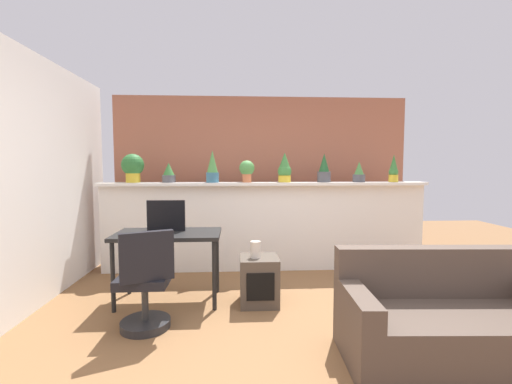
# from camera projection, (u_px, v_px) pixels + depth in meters

# --- Properties ---
(ground_plane) EXTENTS (12.00, 12.00, 0.00)m
(ground_plane) POSITION_uv_depth(u_px,v_px,m) (285.00, 341.00, 2.87)
(ground_plane) COLOR brown
(divider_wall) EXTENTS (4.45, 0.16, 1.19)m
(divider_wall) POSITION_uv_depth(u_px,v_px,m) (265.00, 228.00, 4.81)
(divider_wall) COLOR white
(divider_wall) RESTS_ON ground
(plant_shelf) EXTENTS (4.45, 0.30, 0.04)m
(plant_shelf) POSITION_uv_depth(u_px,v_px,m) (265.00, 184.00, 4.73)
(plant_shelf) COLOR white
(plant_shelf) RESTS_ON divider_wall
(brick_wall_behind) EXTENTS (4.45, 0.10, 2.50)m
(brick_wall_behind) POSITION_uv_depth(u_px,v_px,m) (262.00, 179.00, 5.36)
(brick_wall_behind) COLOR #AD664C
(brick_wall_behind) RESTS_ON ground
(potted_plant_0) EXTENTS (0.30, 0.30, 0.39)m
(potted_plant_0) POSITION_uv_depth(u_px,v_px,m) (133.00, 167.00, 4.64)
(potted_plant_0) COLOR gold
(potted_plant_0) RESTS_ON plant_shelf
(potted_plant_1) EXTENTS (0.18, 0.18, 0.27)m
(potted_plant_1) POSITION_uv_depth(u_px,v_px,m) (169.00, 173.00, 4.65)
(potted_plant_1) COLOR #4C4C51
(potted_plant_1) RESTS_ON plant_shelf
(potted_plant_2) EXTENTS (0.17, 0.17, 0.43)m
(potted_plant_2) POSITION_uv_depth(u_px,v_px,m) (212.00, 168.00, 4.64)
(potted_plant_2) COLOR #386B84
(potted_plant_2) RESTS_ON plant_shelf
(potted_plant_3) EXTENTS (0.21, 0.21, 0.30)m
(potted_plant_3) POSITION_uv_depth(u_px,v_px,m) (247.00, 170.00, 4.69)
(potted_plant_3) COLOR #C66B42
(potted_plant_3) RESTS_ON plant_shelf
(potted_plant_4) EXTENTS (0.19, 0.19, 0.41)m
(potted_plant_4) POSITION_uv_depth(u_px,v_px,m) (285.00, 169.00, 4.73)
(potted_plant_4) COLOR gold
(potted_plant_4) RESTS_ON plant_shelf
(potted_plant_5) EXTENTS (0.18, 0.18, 0.40)m
(potted_plant_5) POSITION_uv_depth(u_px,v_px,m) (324.00, 169.00, 4.78)
(potted_plant_5) COLOR #4C4C51
(potted_plant_5) RESTS_ON plant_shelf
(potted_plant_6) EXTENTS (0.17, 0.17, 0.28)m
(potted_plant_6) POSITION_uv_depth(u_px,v_px,m) (359.00, 173.00, 4.79)
(potted_plant_6) COLOR #4C4C51
(potted_plant_6) RESTS_ON plant_shelf
(potted_plant_7) EXTENTS (0.13, 0.13, 0.38)m
(potted_plant_7) POSITION_uv_depth(u_px,v_px,m) (394.00, 170.00, 4.80)
(potted_plant_7) COLOR gold
(potted_plant_7) RESTS_ON plant_shelf
(desk) EXTENTS (1.10, 0.60, 0.75)m
(desk) POSITION_uv_depth(u_px,v_px,m) (168.00, 240.00, 3.67)
(desk) COLOR black
(desk) RESTS_ON ground
(tv_monitor) EXTENTS (0.40, 0.04, 0.34)m
(tv_monitor) POSITION_uv_depth(u_px,v_px,m) (166.00, 216.00, 3.73)
(tv_monitor) COLOR black
(tv_monitor) RESTS_ON desk
(office_chair) EXTENTS (0.51, 0.51, 0.91)m
(office_chair) POSITION_uv_depth(u_px,v_px,m) (146.00, 288.00, 3.03)
(office_chair) COLOR #262628
(office_chair) RESTS_ON ground
(side_cube_shelf) EXTENTS (0.40, 0.41, 0.50)m
(side_cube_shelf) POSITION_uv_depth(u_px,v_px,m) (259.00, 280.00, 3.64)
(side_cube_shelf) COLOR #4C4238
(side_cube_shelf) RESTS_ON ground
(vase_on_shelf) EXTENTS (0.11, 0.11, 0.17)m
(vase_on_shelf) POSITION_uv_depth(u_px,v_px,m) (255.00, 249.00, 3.59)
(vase_on_shelf) COLOR silver
(vase_on_shelf) RESTS_ON side_cube_shelf
(couch) EXTENTS (1.60, 0.84, 0.80)m
(couch) POSITION_uv_depth(u_px,v_px,m) (447.00, 323.00, 2.59)
(couch) COLOR brown
(couch) RESTS_ON ground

